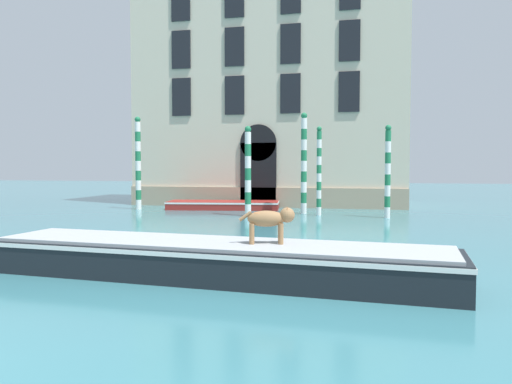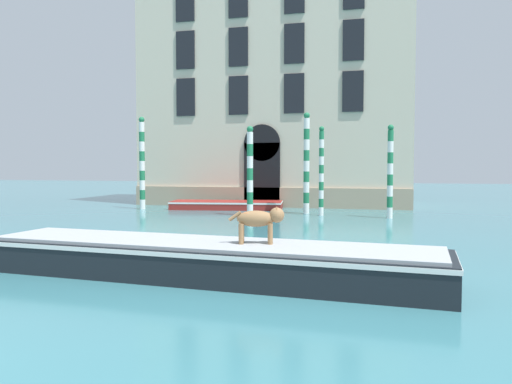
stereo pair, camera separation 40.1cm
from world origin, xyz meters
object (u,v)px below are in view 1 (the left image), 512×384
(mooring_pole_3, at_px, (248,171))
(mooring_pole_0, at_px, (319,171))
(mooring_pole_1, at_px, (138,163))
(boat_foreground, at_px, (214,259))
(dog_on_deck, at_px, (270,219))
(mooring_pole_2, at_px, (388,171))
(mooring_pole_4, at_px, (304,163))
(boat_moored_near_palazzo, at_px, (223,205))

(mooring_pole_3, bearing_deg, mooring_pole_0, 18.21)
(mooring_pole_0, height_order, mooring_pole_1, mooring_pole_1)
(boat_foreground, distance_m, dog_on_deck, 1.32)
(boat_foreground, xyz_separation_m, mooring_pole_2, (3.60, 11.84, 1.53))
(mooring_pole_2, bearing_deg, mooring_pole_4, 161.66)
(boat_moored_near_palazzo, relative_size, mooring_pole_4, 1.26)
(boat_foreground, relative_size, mooring_pole_0, 2.39)
(mooring_pole_3, height_order, mooring_pole_4, mooring_pole_4)
(mooring_pole_1, xyz_separation_m, mooring_pole_4, (8.06, -0.35, -0.02))
(dog_on_deck, relative_size, mooring_pole_2, 0.27)
(dog_on_deck, xyz_separation_m, mooring_pole_4, (-1.00, 12.99, 1.11))
(boat_moored_near_palazzo, distance_m, mooring_pole_1, 4.58)
(boat_moored_near_palazzo, bearing_deg, mooring_pole_1, -173.25)
(boat_moored_near_palazzo, relative_size, mooring_pole_3, 1.48)
(boat_moored_near_palazzo, relative_size, mooring_pole_0, 1.48)
(boat_moored_near_palazzo, distance_m, mooring_pole_3, 3.97)
(mooring_pole_4, bearing_deg, mooring_pole_1, 177.48)
(boat_moored_near_palazzo, height_order, mooring_pole_0, mooring_pole_0)
(boat_foreground, relative_size, mooring_pole_3, 2.39)
(boat_moored_near_palazzo, height_order, mooring_pole_2, mooring_pole_2)
(boat_foreground, height_order, mooring_pole_1, mooring_pole_1)
(mooring_pole_0, height_order, mooring_pole_3, mooring_pole_0)
(mooring_pole_0, bearing_deg, boat_moored_near_palazzo, 156.74)
(boat_foreground, height_order, mooring_pole_4, mooring_pole_4)
(mooring_pole_2, relative_size, mooring_pole_3, 1.00)
(mooring_pole_2, xyz_separation_m, mooring_pole_3, (-5.67, -0.46, 0.01))
(boat_foreground, distance_m, mooring_pole_4, 13.14)
(mooring_pole_0, distance_m, mooring_pole_1, 8.86)
(mooring_pole_2, relative_size, mooring_pole_4, 0.84)
(boat_moored_near_palazzo, xyz_separation_m, mooring_pole_3, (1.95, -3.02, 1.69))
(mooring_pole_4, bearing_deg, mooring_pole_0, -43.19)
(boat_moored_near_palazzo, height_order, mooring_pole_3, mooring_pole_3)
(boat_foreground, height_order, dog_on_deck, dog_on_deck)
(mooring_pole_2, bearing_deg, boat_foreground, -106.93)
(mooring_pole_2, bearing_deg, dog_on_deck, -102.09)
(dog_on_deck, relative_size, mooring_pole_4, 0.23)
(dog_on_deck, height_order, boat_moored_near_palazzo, dog_on_deck)
(dog_on_deck, bearing_deg, mooring_pole_3, 93.19)
(mooring_pole_3, bearing_deg, mooring_pole_2, 4.64)
(dog_on_deck, bearing_deg, mooring_pole_1, 111.91)
(mooring_pole_0, xyz_separation_m, mooring_pole_2, (2.80, -0.48, -0.01))
(mooring_pole_1, bearing_deg, mooring_pole_0, -6.75)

